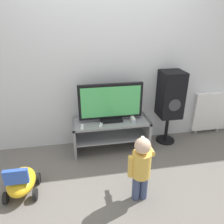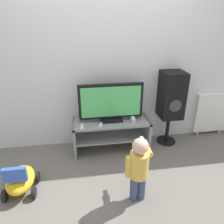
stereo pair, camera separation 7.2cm
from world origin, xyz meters
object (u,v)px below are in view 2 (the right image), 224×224
object	(u,v)px
television	(111,103)
remote_primary	(82,127)
remote_secondary	(101,124)
speaker_tower	(171,97)
child	(139,165)
ride_on_toy	(20,180)
game_console	(133,119)
radiator	(212,113)

from	to	relation	value
television	remote_primary	world-z (taller)	television
remote_secondary	speaker_tower	size ratio (longest dim) A/B	0.12
remote_secondary	child	world-z (taller)	child
television	remote_primary	size ratio (longest dim) A/B	6.57
remote_primary	speaker_tower	distance (m)	1.33
remote_secondary	child	xyz separation A→B (m)	(0.29, -0.86, -0.03)
remote_primary	speaker_tower	xyz separation A→B (m)	(1.28, 0.20, 0.27)
television	child	distance (m)	1.03
child	ride_on_toy	world-z (taller)	child
game_console	speaker_tower	world-z (taller)	speaker_tower
game_console	remote_primary	bearing A→B (deg)	-172.09
child	ride_on_toy	bearing A→B (deg)	166.97
speaker_tower	child	bearing A→B (deg)	-125.32
remote_primary	remote_secondary	distance (m)	0.25
game_console	radiator	distance (m)	1.39
television	radiator	size ratio (longest dim) A/B	1.26
game_console	remote_secondary	bearing A→B (deg)	-170.93
television	speaker_tower	xyz separation A→B (m)	(0.88, 0.05, 0.02)
child	radiator	xyz separation A→B (m)	(1.52, 1.18, -0.07)
speaker_tower	ride_on_toy	bearing A→B (deg)	-159.43
game_console	ride_on_toy	size ratio (longest dim) A/B	0.36
remote_secondary	child	distance (m)	0.91
child	speaker_tower	bearing A→B (deg)	54.68
remote_secondary	game_console	bearing A→B (deg)	9.07
remote_secondary	radiator	xyz separation A→B (m)	(1.81, 0.32, -0.10)
radiator	game_console	bearing A→B (deg)	-169.66
speaker_tower	ride_on_toy	size ratio (longest dim) A/B	2.43
remote_primary	remote_secondary	size ratio (longest dim) A/B	0.99
television	radiator	bearing A→B (deg)	6.72
television	game_console	bearing A→B (deg)	-10.07
remote_primary	child	bearing A→B (deg)	-56.73
game_console	ride_on_toy	bearing A→B (deg)	-155.61
television	radiator	distance (m)	1.71
television	ride_on_toy	xyz separation A→B (m)	(-1.11, -0.69, -0.57)
remote_secondary	speaker_tower	bearing A→B (deg)	9.87
game_console	remote_secondary	size ratio (longest dim) A/B	1.21
television	speaker_tower	distance (m)	0.88
radiator	child	bearing A→B (deg)	-142.18
remote_primary	ride_on_toy	size ratio (longest dim) A/B	0.29
child	radiator	distance (m)	1.92
child	ride_on_toy	distance (m)	1.32
child	ride_on_toy	size ratio (longest dim) A/B	1.65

